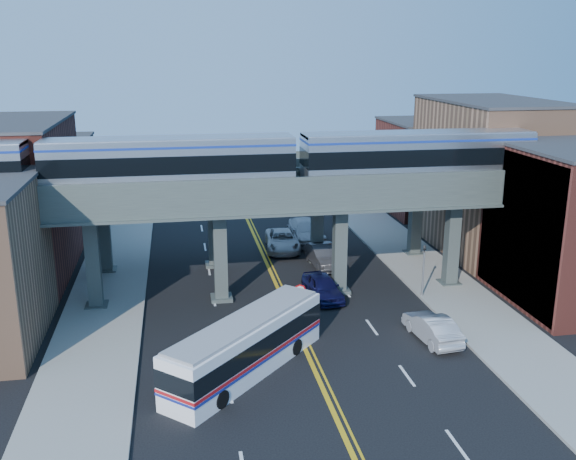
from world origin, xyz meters
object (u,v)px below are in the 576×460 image
Objects in this scene: car_parked_curb at (432,327)px; car_lane_b at (323,256)px; transit_bus at (246,346)px; car_lane_d at (306,231)px; car_lane_c at (282,240)px; stop_sign at (300,298)px; traffic_signal at (424,265)px; transit_train at (170,162)px; car_lane_a at (323,287)px.

car_lane_b is at bearing -82.98° from car_parked_curb.
car_lane_d is at bearing 24.13° from transit_bus.
car_lane_c is 19.24m from car_parked_curb.
stop_sign is 9.41m from traffic_signal.
car_parked_curb is (7.04, -3.23, -1.00)m from stop_sign.
transit_train is at bearing -36.12° from car_parked_curb.
traffic_signal is 9.13m from car_lane_b.
car_lane_d reaches higher than car_lane_c.
traffic_signal reaches higher than car_lane_c.
car_lane_a is 0.75× the size of car_lane_d.
car_lane_b is at bearing 16.98° from transit_bus.
stop_sign is 7.81m from car_parked_curb.
car_parked_curb is (3.14, -20.51, -0.14)m from car_lane_d.
traffic_signal reaches higher than stop_sign.
transit_train is 10.23× the size of car_parked_curb.
stop_sign is 0.64× the size of traffic_signal.
transit_train reaches higher than car_lane_a.
car_lane_a is 11.13m from car_lane_c.
traffic_signal reaches higher than transit_bus.
car_lane_d is at bearing 77.19° from car_lane_a.
traffic_signal is 0.72× the size of car_lane_c.
traffic_signal is 6.68m from car_parked_curb.
transit_bus is 11.10m from car_lane_a.
car_lane_a is at bearing 9.44° from transit_bus.
traffic_signal is 0.81× the size of car_lane_b.
traffic_signal is at bearing -15.65° from car_lane_a.
traffic_signal is 0.43× the size of transit_bus.
car_lane_a reaches higher than car_parked_curb.
car_lane_d is at bearing 109.31° from traffic_signal.
car_lane_c is at bearing -140.04° from car_lane_d.
transit_bus is 23.70m from car_lane_d.
stop_sign is at bearing -161.37° from traffic_signal.
transit_train reaches higher than car_lane_d.
transit_train is at bearing -125.28° from car_lane_c.
car_lane_c is at bearing 49.53° from transit_train.
car_lane_a is 0.81× the size of car_lane_c.
transit_train is 17.66m from traffic_signal.
stop_sign is 11.19m from car_lane_b.
traffic_signal is 15.20m from car_lane_d.
car_lane_d is (0.05, 6.82, 0.07)m from car_lane_b.
car_parked_curb is (14.24, -8.23, -8.51)m from transit_train.
traffic_signal is 0.89× the size of car_parked_curb.
traffic_signal reaches higher than car_lane_d.
car_lane_c is at bearing 28.47° from transit_bus.
car_lane_d is (2.40, 2.09, 0.11)m from car_lane_c.
stop_sign is at bearing -114.28° from car_lane_b.
car_lane_a is at bearing -97.82° from car_lane_d.
transit_train is 15.85m from car_lane_c.
stop_sign reaches higher than car_lane_d.
car_lane_b reaches higher than car_parked_curb.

